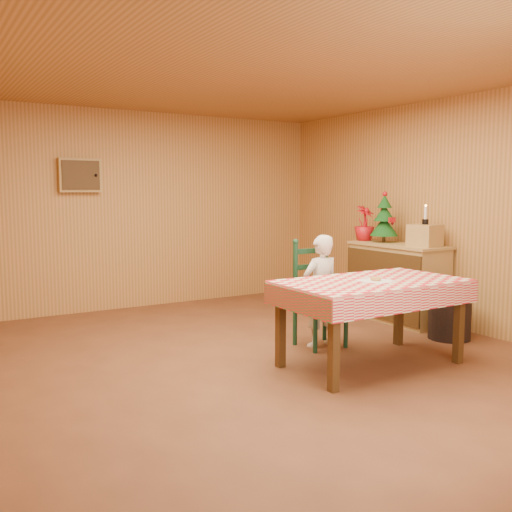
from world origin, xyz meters
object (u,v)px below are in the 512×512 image
Objects in this scene: ladder_chair at (317,296)px; storage_bin at (450,318)px; crate at (425,235)px; seated_child at (321,291)px; dining_table at (372,289)px; shelf_unit at (397,282)px; christmas_tree at (384,219)px.

ladder_chair reaches higher than storage_bin.
crate reaches higher than storage_bin.
storage_bin is at bearing -106.68° from crate.
seated_child reaches higher than storage_bin.
dining_table is at bearing 90.00° from seated_child.
ladder_chair is at bearing -165.60° from shelf_unit.
dining_table reaches higher than storage_bin.
christmas_tree reaches higher than seated_child.
christmas_tree is at bearing -155.32° from seated_child.
shelf_unit is at bearing 80.94° from storage_bin.
christmas_tree reaches higher than storage_bin.
ladder_chair is (0.00, 0.79, -0.18)m from dining_table.
ladder_chair is 0.08m from seated_child.
ladder_chair reaches higher than dining_table.
seated_child is at bearing -178.47° from crate.
seated_child is (-0.00, -0.06, 0.06)m from ladder_chair.
christmas_tree reaches higher than crate.
christmas_tree is (1.50, 0.69, 0.65)m from seated_child.
seated_child reaches higher than shelf_unit.
ladder_chair is 3.60× the size of crate.
christmas_tree is (1.50, 0.63, 0.71)m from ladder_chair.
ladder_chair is 1.48m from storage_bin.
ladder_chair is at bearing 158.41° from storage_bin.
seated_child reaches higher than dining_table.
ladder_chair is at bearing -157.14° from christmas_tree.
christmas_tree reaches higher than shelf_unit.
storage_bin is at bearing -97.56° from christmas_tree.
ladder_chair is 1.74× the size of christmas_tree.
christmas_tree is 1.54m from storage_bin.
crate is 0.67m from christmas_tree.
shelf_unit is at bearing 14.40° from ladder_chair.
crate is at bearing -90.00° from christmas_tree.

